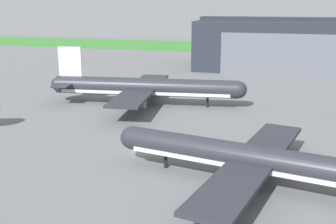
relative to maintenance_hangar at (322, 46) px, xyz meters
name	(u,v)px	position (x,y,z in m)	size (l,w,h in m)	color
ground_plane	(140,153)	(-32.32, -100.58, -9.08)	(440.00, 440.00, 0.00)	slate
grass_field_strip	(251,48)	(-32.32, 72.76, -9.04)	(440.00, 56.00, 0.08)	#387F32
maintenance_hangar	(322,46)	(0.00, 0.00, 0.00)	(88.80, 33.69, 19.08)	#232833
airliner_near_left	(249,158)	(-13.76, -107.96, -5.32)	(39.98, 36.90, 11.88)	#282B33
airliner_far_left	(145,88)	(-43.06, -68.52, -4.76)	(47.91, 39.16, 13.87)	#282B33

